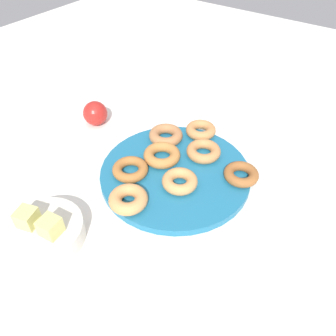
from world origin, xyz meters
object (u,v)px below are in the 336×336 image
donut_3 (128,199)px  donut_0 (162,155)px  donut_plate (175,173)px  apple (95,113)px  donut_6 (180,181)px  donut_7 (241,174)px  donut_5 (201,130)px  melon_chunk_left (50,227)px  melon_chunk_right (27,218)px  donut_4 (130,169)px  donut_2 (166,135)px  donut_1 (204,151)px  fruit_bowl (46,232)px

donut_3 → donut_0: bearing=-80.0°
donut_plate → apple: size_ratio=5.20×
donut_6 → donut_7: bearing=-135.0°
donut_5 → donut_plate: bearing=99.4°
donut_0 → melon_chunk_left: melon_chunk_left is taller
donut_6 → melon_chunk_left: bearing=66.5°
melon_chunk_right → donut_4: bearing=-101.7°
donut_2 → melon_chunk_left: (-0.01, 0.38, 0.03)m
donut_2 → donut_3: (-0.07, 0.23, 0.00)m
melon_chunk_left → donut_1: bearing=-105.0°
melon_chunk_left → melon_chunk_right: bearing=12.1°
donut_6 → fruit_bowl: size_ratio=0.54×
donut_0 → melon_chunk_right: bearing=76.0°
donut_5 → fruit_bowl: 0.46m
donut_0 → donut_4: bearing=69.5°
donut_1 → donut_6: (-0.01, 0.12, 0.00)m
donut_plate → donut_4: size_ratio=4.25×
donut_1 → donut_7: 0.11m
melon_chunk_left → fruit_bowl: bearing=0.0°
donut_2 → melon_chunk_right: 0.40m
donut_plate → apple: (0.31, -0.05, 0.03)m
donut_2 → donut_4: (-0.01, 0.15, -0.00)m
apple → donut_3: bearing=145.9°
donut_7 → fruit_bowl: (0.24, 0.36, -0.01)m
donut_plate → donut_5: size_ratio=4.46×
donut_3 → donut_6: 0.12m
donut_3 → donut_6: donut_3 is taller
donut_1 → donut_5: size_ratio=1.06×
melon_chunk_left → donut_plate: bearing=-104.7°
fruit_bowl → melon_chunk_right: (0.03, 0.01, 0.04)m
donut_6 → fruit_bowl: (0.14, 0.26, -0.01)m
donut_2 → fruit_bowl: donut_2 is taller
donut_5 → donut_7: (-0.16, 0.09, -0.00)m
donut_2 → donut_7: bearing=175.4°
donut_1 → donut_3: bearing=78.5°
donut_1 → donut_4: donut_1 is taller
donut_2 → donut_6: bearing=136.1°
donut_2 → donut_4: size_ratio=1.05×
melon_chunk_left → donut_5: bearing=-96.5°
donut_0 → melon_chunk_right: size_ratio=2.51×
donut_3 → apple: (0.29, -0.19, 0.00)m
donut_1 → donut_6: 0.12m
donut_4 → melon_chunk_left: bearing=90.7°
fruit_bowl → donut_6: bearing=-118.1°
donut_0 → donut_1: same height
donut_4 → apple: apple is taller
donut_3 → donut_7: size_ratio=1.05×
donut_2 → donut_7: 0.23m
fruit_bowl → melon_chunk_left: melon_chunk_left is taller
donut_plate → fruit_bowl: (0.10, 0.30, 0.01)m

